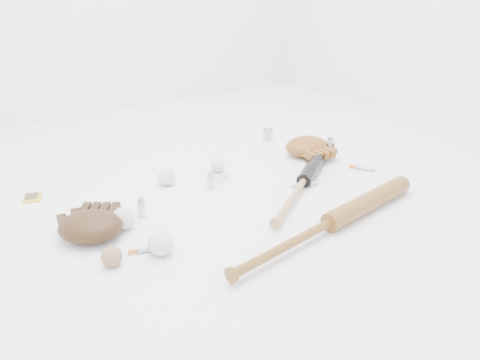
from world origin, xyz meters
TOP-DOWN VIEW (x-y plane):
  - bat_dark at (0.26, -0.10)m, footprint 0.74×0.51m
  - bat_wood at (0.09, -0.42)m, footprint 0.98×0.19m
  - glove_dark at (-0.61, 0.01)m, footprint 0.36×0.36m
  - glove_tan at (0.53, 0.17)m, footprint 0.30×0.30m
  - trading_card at (-0.70, 0.45)m, footprint 0.09×0.11m
  - pedestal at (0.01, 0.18)m, footprint 0.08×0.08m
  - baseball_on_pedestal at (0.01, 0.18)m, footprint 0.06×0.06m
  - baseball_left at (-0.49, 0.01)m, footprint 0.08×0.08m
  - baseball_upper at (-0.20, 0.25)m, footprint 0.07×0.07m
  - baseball_mid at (-0.46, -0.22)m, footprint 0.08×0.08m
  - baseball_aged at (-0.61, -0.18)m, footprint 0.07×0.07m
  - syringe_0 at (-0.48, -0.18)m, footprint 0.17×0.09m
  - syringe_1 at (0.26, -0.09)m, footprint 0.17×0.09m
  - syringe_2 at (0.04, 0.23)m, footprint 0.12×0.12m
  - syringe_3 at (0.61, -0.13)m, footprint 0.10×0.15m
  - vial_0 at (0.52, 0.45)m, footprint 0.03×0.03m
  - vial_1 at (0.49, 0.45)m, footprint 0.03×0.03m
  - vial_2 at (-0.07, 0.12)m, footprint 0.03×0.03m
  - vial_3 at (0.62, 0.11)m, footprint 0.04×0.04m
  - vial_4 at (-0.40, 0.06)m, footprint 0.03×0.03m

SIDE VIEW (x-z plane):
  - trading_card at x=-0.70m, z-range 0.00..0.01m
  - syringe_2 at x=0.04m, z-range 0.00..0.02m
  - syringe_3 at x=0.61m, z-range 0.00..0.02m
  - syringe_0 at x=-0.48m, z-range 0.00..0.02m
  - syringe_1 at x=0.26m, z-range 0.00..0.02m
  - pedestal at x=0.01m, z-range 0.00..0.04m
  - bat_dark at x=0.26m, z-range 0.00..0.06m
  - baseball_aged at x=-0.61m, z-range 0.00..0.07m
  - vial_0 at x=0.52m, z-range 0.00..0.07m
  - vial_2 at x=-0.07m, z-range 0.00..0.07m
  - vial_1 at x=0.49m, z-range 0.00..0.07m
  - bat_wood at x=0.09m, z-range 0.00..0.07m
  - baseball_upper at x=-0.20m, z-range 0.00..0.07m
  - vial_4 at x=-0.40m, z-range 0.00..0.07m
  - baseball_left at x=-0.49m, z-range 0.00..0.08m
  - baseball_mid at x=-0.46m, z-range 0.00..0.08m
  - vial_3 at x=0.62m, z-range 0.00..0.09m
  - glove_tan at x=0.53m, z-range 0.00..0.09m
  - glove_dark at x=-0.61m, z-range 0.00..0.09m
  - baseball_on_pedestal at x=0.01m, z-range 0.04..0.10m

